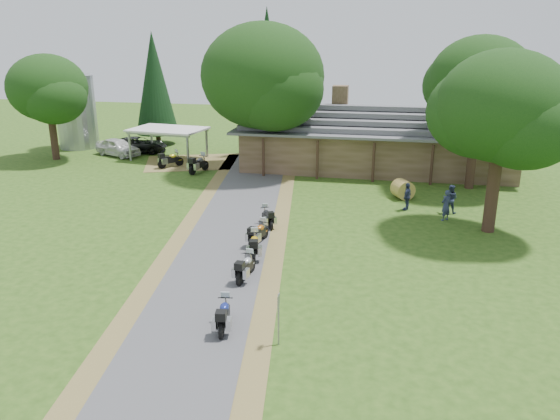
% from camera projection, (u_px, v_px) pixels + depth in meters
% --- Properties ---
extents(ground, '(120.00, 120.00, 0.00)m').
position_uv_depth(ground, '(203.00, 297.00, 21.92)').
color(ground, '#284A15').
rests_on(ground, ground).
extents(driveway, '(51.95, 51.95, 0.00)m').
position_uv_depth(driveway, '(220.00, 258.00, 25.75)').
color(driveway, '#4C4C4E').
rests_on(driveway, ground).
extents(lodge, '(21.40, 9.40, 4.90)m').
position_uv_depth(lodge, '(376.00, 137.00, 42.42)').
color(lodge, brown).
rests_on(lodge, ground).
extents(silo, '(3.58, 3.58, 7.10)m').
position_uv_depth(silo, '(76.00, 109.00, 49.67)').
color(silo, gray).
rests_on(silo, ground).
extents(carport, '(6.43, 4.73, 2.58)m').
position_uv_depth(carport, '(169.00, 144.00, 45.67)').
color(carport, white).
rests_on(carport, ground).
extents(car_white_sedan, '(4.54, 6.16, 1.89)m').
position_uv_depth(car_white_sedan, '(118.00, 145.00, 46.99)').
color(car_white_sedan, silver).
rests_on(car_white_sedan, ground).
extents(car_dark_suv, '(3.30, 5.78, 2.08)m').
position_uv_depth(car_dark_suv, '(138.00, 141.00, 48.23)').
color(car_dark_suv, black).
rests_on(car_dark_suv, ground).
extents(motorcycle_row_a, '(0.83, 1.80, 1.18)m').
position_uv_depth(motorcycle_row_a, '(224.00, 314.00, 19.39)').
color(motorcycle_row_a, navy).
rests_on(motorcycle_row_a, ground).
extents(motorcycle_row_b, '(0.77, 1.79, 1.19)m').
position_uv_depth(motorcycle_row_b, '(246.00, 266.00, 23.35)').
color(motorcycle_row_b, '#ADB0B4').
rests_on(motorcycle_row_b, ground).
extents(motorcycle_row_c, '(0.99, 1.95, 1.28)m').
position_uv_depth(motorcycle_row_c, '(254.00, 245.00, 25.62)').
color(motorcycle_row_c, gold).
rests_on(motorcycle_row_c, ground).
extents(motorcycle_row_d, '(0.96, 1.86, 1.22)m').
position_uv_depth(motorcycle_row_d, '(259.00, 232.00, 27.29)').
color(motorcycle_row_d, '#B45F16').
rests_on(motorcycle_row_d, ground).
extents(motorcycle_row_e, '(1.27, 1.72, 1.14)m').
position_uv_depth(motorcycle_row_e, '(267.00, 216.00, 29.82)').
color(motorcycle_row_e, black).
rests_on(motorcycle_row_e, ground).
extents(motorcycle_carport_a, '(1.74, 1.95, 1.35)m').
position_uv_depth(motorcycle_carport_a, '(170.00, 159.00, 43.01)').
color(motorcycle_carport_a, yellow).
rests_on(motorcycle_carport_a, ground).
extents(motorcycle_carport_b, '(1.24, 2.24, 1.46)m').
position_uv_depth(motorcycle_carport_b, '(199.00, 163.00, 41.32)').
color(motorcycle_carport_b, slate).
rests_on(motorcycle_carport_b, ground).
extents(person_a, '(0.72, 0.72, 2.09)m').
position_uv_depth(person_a, '(446.00, 203.00, 30.59)').
color(person_a, '#2C3554').
rests_on(person_a, ground).
extents(person_b, '(0.67, 0.57, 2.00)m').
position_uv_depth(person_b, '(451.00, 196.00, 31.91)').
color(person_b, '#2C3554').
rests_on(person_b, ground).
extents(person_c, '(0.58, 0.66, 1.96)m').
position_uv_depth(person_c, '(407.00, 194.00, 32.45)').
color(person_c, '#2C3554').
rests_on(person_c, ground).
extents(hay_bale, '(1.59, 1.55, 1.22)m').
position_uv_depth(hay_bale, '(403.00, 189.00, 34.82)').
color(hay_bale, olive).
rests_on(hay_bale, ground).
extents(sign_post, '(0.34, 0.06, 1.90)m').
position_uv_depth(sign_post, '(279.00, 320.00, 18.26)').
color(sign_post, gray).
rests_on(sign_post, ground).
extents(oak_lodge_left, '(9.07, 9.07, 11.51)m').
position_uv_depth(oak_lodge_left, '(263.00, 95.00, 40.25)').
color(oak_lodge_left, black).
rests_on(oak_lodge_left, ground).
extents(oak_lodge_right, '(6.60, 6.60, 11.73)m').
position_uv_depth(oak_lodge_right, '(478.00, 101.00, 35.57)').
color(oak_lodge_right, black).
rests_on(oak_lodge_right, ground).
extents(oak_driveway, '(6.64, 6.64, 10.69)m').
position_uv_depth(oak_driveway, '(500.00, 132.00, 27.58)').
color(oak_driveway, black).
rests_on(oak_driveway, ground).
extents(oak_silo, '(6.35, 6.35, 9.53)m').
position_uv_depth(oak_silo, '(49.00, 102.00, 44.47)').
color(oak_silo, black).
rests_on(oak_silo, ground).
extents(cedar_near, '(3.87, 3.87, 12.26)m').
position_uv_depth(cedar_near, '(267.00, 83.00, 46.27)').
color(cedar_near, black).
rests_on(cedar_near, ground).
extents(cedar_far, '(3.97, 3.97, 10.36)m').
position_uv_depth(cedar_far, '(155.00, 89.00, 50.76)').
color(cedar_far, black).
rests_on(cedar_far, ground).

